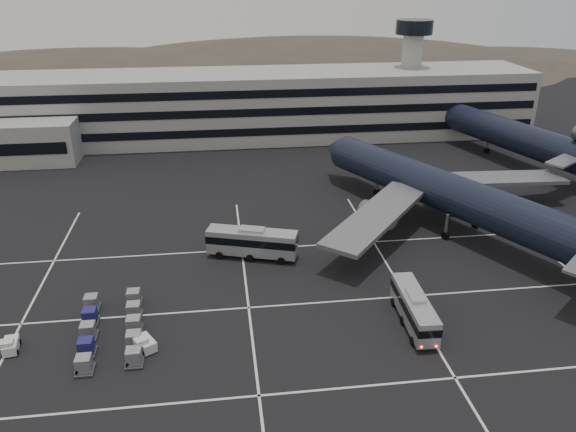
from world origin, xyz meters
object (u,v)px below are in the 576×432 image
Objects in this scene: bus_near at (414,308)px; tug_a at (11,345)px; trijet_main at (456,196)px; bus_far at (252,241)px; uld_cluster at (111,328)px.

bus_near reaches higher than tug_a.
trijet_main is 57.85m from tug_a.
tug_a is at bearing -178.84° from bus_near.
tug_a is at bearing 141.55° from bus_far.
bus_near is 40.50m from tug_a.
bus_near is at bearing -119.23° from bus_far.
bus_near reaches higher than uld_cluster.
trijet_main is 48.67m from uld_cluster.
bus_far is 0.89× the size of uld_cluster.
tug_a is (-24.77, -16.44, -1.56)m from bus_far.
tug_a is (-53.69, -21.04, -4.56)m from trijet_main.
uld_cluster is (-44.38, -19.47, -4.44)m from trijet_main.
bus_far reaches higher than uld_cluster.
uld_cluster is (-31.17, 2.10, -1.16)m from bus_near.
uld_cluster is at bearing 176.73° from trijet_main.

